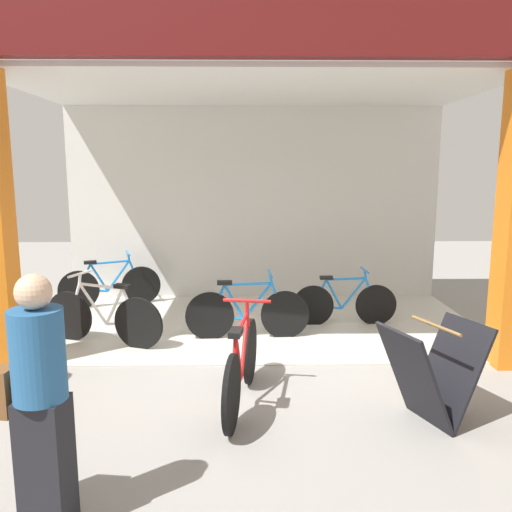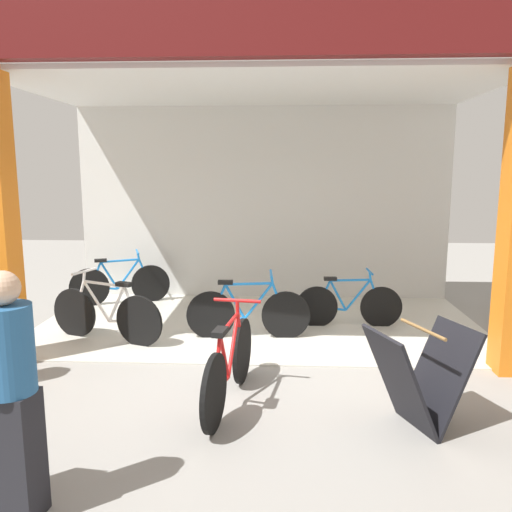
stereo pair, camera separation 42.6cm
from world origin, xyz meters
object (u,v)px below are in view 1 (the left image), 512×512
Objects in this scene: bicycle_inside_1 at (344,303)px; pedestrian_2 at (37,401)px; sandwich_board_sign at (433,374)px; bicycle_inside_2 at (110,286)px; bicycle_parked_0 at (242,366)px; bicycle_inside_3 at (103,317)px; bicycle_inside_0 at (247,313)px.

pedestrian_2 reaches higher than bicycle_inside_1.
sandwich_board_sign is 0.61× the size of pedestrian_2.
pedestrian_2 reaches higher than bicycle_inside_2.
bicycle_parked_0 is 1.06× the size of pedestrian_2.
pedestrian_2 is (-1.23, -1.68, 0.46)m from bicycle_parked_0.
bicycle_inside_3 is 0.93× the size of bicycle_parked_0.
sandwich_board_sign reaches higher than bicycle_inside_2.
bicycle_inside_3 is at bearing 136.16° from bicycle_parked_0.
bicycle_inside_2 is 0.95× the size of pedestrian_2.
pedestrian_2 is (0.57, -3.40, 0.47)m from bicycle_inside_3.
bicycle_inside_3 is 2.49m from bicycle_parked_0.
bicycle_inside_0 is at bearing 88.57° from bicycle_parked_0.
sandwich_board_sign is (1.69, -0.38, 0.07)m from bicycle_parked_0.
bicycle_inside_2 is 5.37m from pedestrian_2.
bicycle_parked_0 is at bearing -58.43° from bicycle_inside_2.
bicycle_parked_0 reaches higher than bicycle_inside_2.
bicycle_inside_2 is (-3.65, 1.07, 0.03)m from bicycle_inside_1.
bicycle_parked_0 is at bearing 53.86° from pedestrian_2.
pedestrian_2 is (-2.68, -4.19, 0.51)m from bicycle_inside_1.
pedestrian_2 is at bearing -126.14° from bicycle_parked_0.
bicycle_inside_1 is at bearing -16.26° from bicycle_inside_2.
pedestrian_2 is (-2.92, -1.30, 0.39)m from sandwich_board_sign.
bicycle_inside_1 is at bearing 94.70° from sandwich_board_sign.
bicycle_inside_1 is 0.97× the size of bicycle_inside_2.
bicycle_inside_0 is 1.01× the size of pedestrian_2.
bicycle_inside_2 is (-2.25, 1.65, -0.00)m from bicycle_inside_0.
sandwich_board_sign is at bearing -85.30° from bicycle_inside_1.
bicycle_inside_1 is 3.81m from bicycle_inside_2.
bicycle_inside_1 is at bearing 22.58° from bicycle_inside_0.
bicycle_inside_3 reaches higher than sandwich_board_sign.
bicycle_parked_0 reaches higher than bicycle_inside_1.
bicycle_inside_1 is 0.93× the size of bicycle_inside_3.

